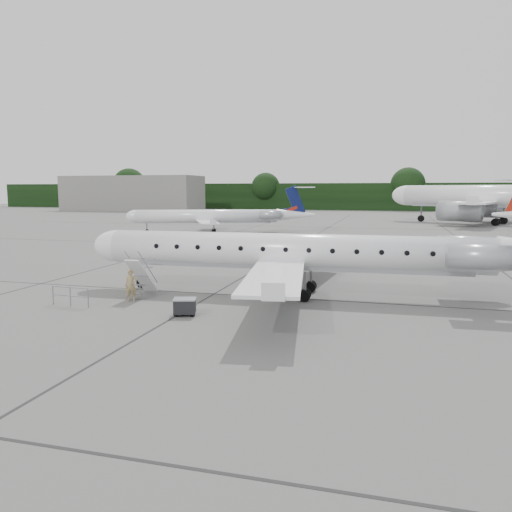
% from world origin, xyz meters
% --- Properties ---
extents(ground, '(320.00, 320.00, 0.00)m').
position_xyz_m(ground, '(0.00, 0.00, 0.00)').
color(ground, slate).
rests_on(ground, ground).
extents(treeline, '(260.00, 4.00, 8.00)m').
position_xyz_m(treeline, '(0.00, 130.00, 4.00)').
color(treeline, black).
rests_on(treeline, ground).
extents(terminal_building, '(40.00, 14.00, 10.00)m').
position_xyz_m(terminal_building, '(-70.00, 110.00, 5.00)').
color(terminal_building, slate).
rests_on(terminal_building, ground).
extents(main_regional_jet, '(28.29, 20.79, 7.09)m').
position_xyz_m(main_regional_jet, '(-1.90, 5.66, 3.55)').
color(main_regional_jet, white).
rests_on(main_regional_jet, ground).
extents(airstair, '(0.92, 2.35, 2.22)m').
position_xyz_m(airstair, '(-10.02, 3.20, 1.11)').
color(airstair, white).
rests_on(airstair, ground).
extents(passenger, '(0.74, 0.62, 1.74)m').
position_xyz_m(passenger, '(-9.97, 1.89, 0.87)').
color(passenger, '#947F51').
rests_on(passenger, ground).
extents(safety_railing, '(2.20, 0.21, 1.00)m').
position_xyz_m(safety_railing, '(-12.41, -0.04, 0.50)').
color(safety_railing, gray).
rests_on(safety_railing, ground).
extents(baggage_cart, '(1.23, 1.10, 0.89)m').
position_xyz_m(baggage_cart, '(-5.91, -0.24, 0.44)').
color(baggage_cart, black).
rests_on(baggage_cart, ground).
extents(bg_narrowbody, '(46.04, 40.72, 13.68)m').
position_xyz_m(bg_narrowbody, '(19.77, 73.13, 6.84)').
color(bg_narrowbody, white).
rests_on(bg_narrowbody, ground).
extents(bg_regional_left, '(29.52, 25.29, 6.54)m').
position_xyz_m(bg_regional_left, '(-21.38, 43.43, 3.27)').
color(bg_regional_left, white).
rests_on(bg_regional_left, ground).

